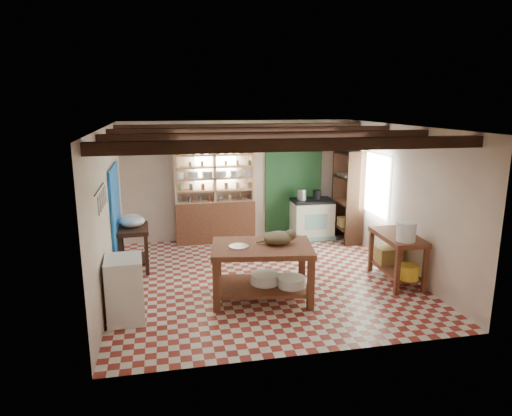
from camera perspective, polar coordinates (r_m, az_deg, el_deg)
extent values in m
cube|color=maroon|center=(8.02, 0.90, -8.83)|extent=(5.00, 5.00, 0.02)
cube|color=#46464B|center=(7.44, 0.98, 10.14)|extent=(5.00, 5.00, 0.02)
cube|color=beige|center=(10.03, -2.22, 3.45)|extent=(5.00, 0.04, 2.60)
cube|color=beige|center=(5.30, 6.93, -5.57)|extent=(5.00, 0.04, 2.60)
cube|color=beige|center=(7.49, -18.06, -0.55)|extent=(0.04, 5.00, 2.60)
cube|color=beige|center=(8.52, 17.58, 1.09)|extent=(0.04, 5.00, 2.60)
cube|color=#351D12|center=(7.45, 0.97, 9.22)|extent=(5.00, 3.80, 0.15)
cube|color=#175EB2|center=(8.40, -17.14, -0.44)|extent=(0.04, 1.40, 1.60)
cube|color=#1B4320|center=(10.29, 4.71, 3.38)|extent=(1.30, 0.04, 2.30)
cube|color=silver|center=(9.88, -5.09, 5.61)|extent=(0.90, 0.02, 0.80)
cube|color=silver|center=(9.36, 14.55, 2.95)|extent=(0.02, 1.30, 1.20)
cube|color=black|center=(6.22, -18.94, 1.19)|extent=(0.06, 0.90, 0.28)
cube|color=black|center=(9.77, 5.51, 8.35)|extent=(0.86, 0.12, 0.36)
cube|color=tan|center=(9.80, -5.19, 1.99)|extent=(1.70, 0.34, 2.20)
cube|color=#351D12|center=(10.06, 11.40, 1.49)|extent=(0.40, 0.86, 2.00)
cube|color=brown|center=(7.10, 0.74, -8.01)|extent=(1.65, 1.23, 0.86)
cube|color=white|center=(10.26, 7.00, -1.32)|extent=(0.91, 0.62, 0.88)
cube|color=#351D12|center=(8.59, -15.02, -4.87)|extent=(0.57, 0.81, 0.80)
cube|color=white|center=(6.69, -16.07, -9.71)|extent=(0.53, 0.63, 0.90)
cube|color=brown|center=(8.11, 17.16, -5.99)|extent=(0.64, 1.18, 0.83)
ellipsoid|color=olive|center=(6.99, 2.78, -3.75)|extent=(0.46, 0.35, 0.21)
cylinder|color=#ABAAB2|center=(6.89, -2.14, -4.81)|extent=(0.34, 0.34, 0.02)
cylinder|color=white|center=(7.19, 1.11, -8.78)|extent=(0.51, 0.51, 0.16)
cylinder|color=white|center=(7.09, 4.47, -9.18)|extent=(0.48, 0.48, 0.15)
cylinder|color=#ABAAB2|center=(10.07, 5.73, 1.68)|extent=(0.21, 0.21, 0.23)
cylinder|color=black|center=(10.17, 7.62, 1.67)|extent=(0.17, 0.17, 0.21)
ellipsoid|color=white|center=(8.44, -15.22, -1.57)|extent=(0.47, 0.47, 0.22)
cylinder|color=white|center=(7.62, 18.24, -2.82)|extent=(0.32, 0.32, 0.31)
cube|color=#A98544|center=(8.38, 16.24, -5.68)|extent=(0.42, 0.35, 0.28)
cylinder|color=gold|center=(7.75, 18.56, -7.59)|extent=(0.33, 0.33, 0.23)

